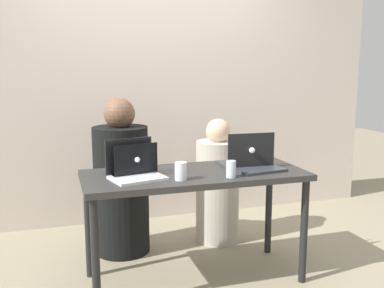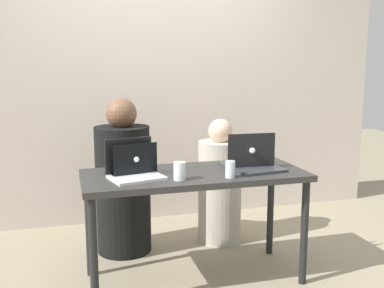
% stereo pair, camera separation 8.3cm
% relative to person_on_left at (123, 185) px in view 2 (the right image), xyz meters
% --- Properties ---
extents(ground_plane, '(12.00, 12.00, 0.00)m').
position_rel_person_on_left_xyz_m(ground_plane, '(0.40, -0.62, -0.54)').
color(ground_plane, gray).
extents(back_wall, '(4.50, 0.10, 2.59)m').
position_rel_person_on_left_xyz_m(back_wall, '(0.40, 0.75, 0.76)').
color(back_wall, beige).
rests_on(back_wall, ground).
extents(desk, '(1.47, 0.61, 0.75)m').
position_rel_person_on_left_xyz_m(desk, '(0.40, -0.62, 0.13)').
color(desk, '#2F2E2D').
rests_on(desk, ground).
extents(person_on_left, '(0.47, 0.47, 1.21)m').
position_rel_person_on_left_xyz_m(person_on_left, '(0.00, 0.00, 0.00)').
color(person_on_left, black).
rests_on(person_on_left, ground).
extents(person_on_right, '(0.40, 0.40, 1.03)m').
position_rel_person_on_left_xyz_m(person_on_right, '(0.80, 0.00, -0.08)').
color(person_on_right, '#BDB4A6').
rests_on(person_on_right, ground).
extents(laptop_back_left, '(0.34, 0.29, 0.21)m').
position_rel_person_on_left_xyz_m(laptop_back_left, '(-0.01, -0.57, 0.26)').
color(laptop_back_left, '#36363C').
rests_on(laptop_back_left, desk).
extents(laptop_back_right, '(0.34, 0.30, 0.25)m').
position_rel_person_on_left_xyz_m(laptop_back_right, '(0.79, -0.57, 0.27)').
color(laptop_back_right, '#353A39').
rests_on(laptop_back_right, desk).
extents(laptop_front_left, '(0.37, 0.32, 0.24)m').
position_rel_person_on_left_xyz_m(laptop_front_left, '(-0.01, -0.65, 0.27)').
color(laptop_front_left, silver).
rests_on(laptop_front_left, desk).
extents(laptop_front_right, '(0.35, 0.26, 0.21)m').
position_rel_person_on_left_xyz_m(laptop_front_right, '(0.82, -0.68, 0.26)').
color(laptop_front_right, '#34373E').
rests_on(laptop_front_right, desk).
extents(water_glass_left, '(0.08, 0.08, 0.11)m').
position_rel_person_on_left_xyz_m(water_glass_left, '(0.25, -0.79, 0.27)').
color(water_glass_left, white).
rests_on(water_glass_left, desk).
extents(water_glass_right, '(0.06, 0.06, 0.11)m').
position_rel_person_on_left_xyz_m(water_glass_right, '(0.58, -0.82, 0.26)').
color(water_glass_right, silver).
rests_on(water_glass_right, desk).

